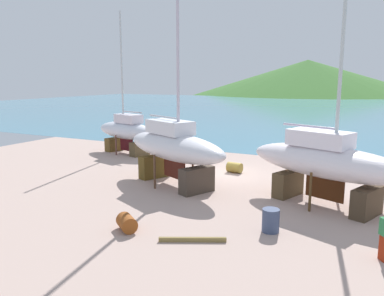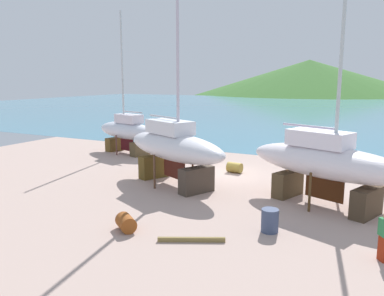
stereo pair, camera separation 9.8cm
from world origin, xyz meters
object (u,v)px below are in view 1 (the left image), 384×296
(sailboat_far_slipway, at_px, (126,131))
(barrel_tar_black, at_px, (271,220))
(barrel_tipped_left, at_px, (235,167))
(sailboat_small_center, at_px, (174,147))
(sailboat_mid_port, at_px, (326,162))
(barrel_ochre, at_px, (127,223))

(sailboat_far_slipway, relative_size, barrel_tar_black, 11.96)
(sailboat_far_slipway, relative_size, barrel_tipped_left, 12.13)
(sailboat_small_center, bearing_deg, barrel_tar_black, -7.22)
(sailboat_small_center, distance_m, sailboat_far_slipway, 10.16)
(sailboat_mid_port, height_order, sailboat_far_slipway, sailboat_mid_port)
(sailboat_mid_port, relative_size, barrel_tipped_left, 15.83)
(sailboat_mid_port, xyz_separation_m, barrel_tar_black, (-1.39, -4.28, -1.65))
(sailboat_small_center, distance_m, barrel_tipped_left, 5.03)
(sailboat_mid_port, xyz_separation_m, barrel_ochre, (-6.51, -6.71, -1.79))
(sailboat_small_center, relative_size, barrel_tipped_left, 15.93)
(barrel_tar_black, bearing_deg, sailboat_far_slipway, 143.89)
(sailboat_small_center, xyz_separation_m, barrel_tipped_left, (2.11, 4.17, -1.86))
(sailboat_far_slipway, xyz_separation_m, barrel_tar_black, (14.61, -10.66, -1.37))
(sailboat_small_center, bearing_deg, barrel_ochre, -51.30)
(barrel_ochre, bearing_deg, sailboat_mid_port, 45.88)
(sailboat_mid_port, xyz_separation_m, sailboat_far_slipway, (-16.00, 6.38, -0.28))
(barrel_ochre, bearing_deg, barrel_tar_black, 25.44)
(sailboat_mid_port, xyz_separation_m, sailboat_small_center, (-8.10, 0.00, 0.07))
(sailboat_small_center, relative_size, barrel_ochre, 15.76)
(barrel_tipped_left, bearing_deg, barrel_tar_black, -61.41)
(sailboat_mid_port, bearing_deg, barrel_tar_black, -86.60)
(barrel_tipped_left, distance_m, barrel_ochre, 10.89)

